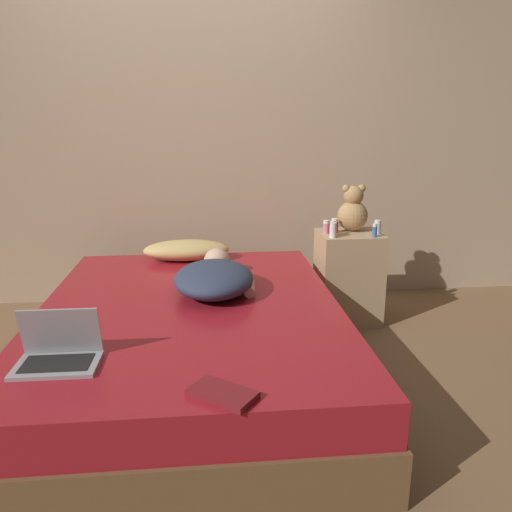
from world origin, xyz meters
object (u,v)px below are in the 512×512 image
(pillow, at_px, (186,250))
(bottle_red, at_px, (335,226))
(bottle_blue, at_px, (375,230))
(bottle_amber, at_px, (333,229))
(bottle_pink, at_px, (326,227))
(person_lying, at_px, (215,277))
(book, at_px, (222,394))
(bottle_white, at_px, (333,230))
(bottle_clear, at_px, (377,227))
(teddy_bear, at_px, (353,211))
(laptop, at_px, (58,352))

(pillow, xyz_separation_m, bottle_red, (1.00, -0.12, 0.17))
(bottle_blue, relative_size, bottle_amber, 0.89)
(bottle_red, bearing_deg, pillow, 173.29)
(bottle_pink, height_order, bottle_amber, bottle_amber)
(person_lying, bearing_deg, pillow, 109.59)
(bottle_red, xyz_separation_m, book, (-0.81, -1.66, -0.23))
(bottle_white, relative_size, bottle_red, 0.99)
(pillow, bearing_deg, bottle_pink, -7.99)
(pillow, height_order, bottle_clear, bottle_clear)
(bottle_pink, height_order, bottle_red, bottle_red)
(pillow, bearing_deg, bottle_red, -6.71)
(bottle_blue, height_order, book, bottle_blue)
(book, bearing_deg, teddy_bear, 60.94)
(book, bearing_deg, bottle_red, 63.81)
(bottle_white, relative_size, book, 0.37)
(teddy_bear, height_order, bottle_blue, teddy_bear)
(bottle_red, relative_size, bottle_blue, 1.10)
(person_lying, height_order, bottle_clear, bottle_clear)
(bottle_pink, xyz_separation_m, book, (-0.75, -1.64, -0.23))
(person_lying, xyz_separation_m, bottle_pink, (0.75, 0.53, 0.15))
(pillow, relative_size, bottle_red, 5.97)
(person_lying, xyz_separation_m, bottle_blue, (1.04, 0.40, 0.15))
(teddy_bear, xyz_separation_m, bottle_clear, (0.14, -0.10, -0.09))
(bottle_white, relative_size, bottle_amber, 0.97)
(laptop, bearing_deg, teddy_bear, 42.12)
(laptop, xyz_separation_m, bottle_amber, (1.41, 1.26, 0.19))
(person_lying, height_order, teddy_bear, teddy_bear)
(teddy_bear, relative_size, bottle_amber, 3.16)
(teddy_bear, distance_m, book, 1.98)
(bottle_white, height_order, bottle_blue, bottle_white)
(bottle_red, relative_size, book, 0.37)
(bottle_white, bearing_deg, pillow, 165.07)
(bottle_clear, bearing_deg, person_lying, -155.64)
(person_lying, height_order, bottle_red, bottle_red)
(pillow, distance_m, person_lying, 0.69)
(book, bearing_deg, bottle_blue, 55.38)
(bottle_blue, bearing_deg, teddy_bear, 114.62)
(bottle_amber, bearing_deg, bottle_pink, 110.19)
(bottle_white, height_order, bottle_amber, bottle_amber)
(person_lying, xyz_separation_m, bottle_white, (0.77, 0.41, 0.16))
(bottle_blue, bearing_deg, bottle_pink, 155.30)
(laptop, xyz_separation_m, bottle_blue, (1.68, 1.20, 0.19))
(bottle_pink, bearing_deg, bottle_amber, -69.81)
(bottle_blue, bearing_deg, bottle_amber, 167.14)
(bottle_pink, xyz_separation_m, bottle_white, (0.02, -0.12, 0.00))
(teddy_bear, bearing_deg, bottle_clear, -35.64)
(person_lying, bearing_deg, bottle_blue, 25.18)
(bottle_pink, relative_size, bottle_white, 0.92)
(bottle_amber, bearing_deg, teddy_bear, 39.57)
(teddy_bear, bearing_deg, laptop, -138.55)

